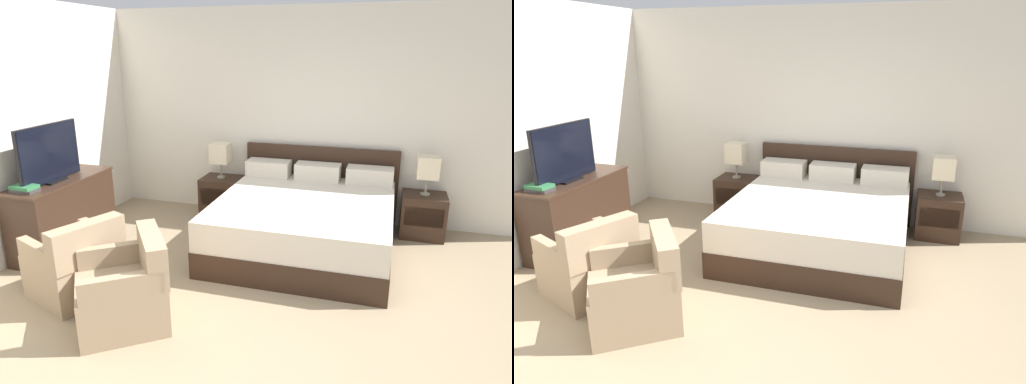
# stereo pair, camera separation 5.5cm
# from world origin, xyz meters

# --- Properties ---
(ground_plane) EXTENTS (9.65, 9.65, 0.00)m
(ground_plane) POSITION_xyz_m (0.00, 0.00, 0.00)
(ground_plane) COLOR #998466
(wall_back) EXTENTS (6.25, 0.06, 2.68)m
(wall_back) POSITION_xyz_m (0.00, 3.25, 1.34)
(wall_back) COLOR silver
(wall_back) RESTS_ON ground
(wall_left) EXTENTS (0.06, 5.02, 2.68)m
(wall_left) POSITION_xyz_m (-2.56, 1.31, 1.34)
(wall_left) COLOR silver
(wall_left) RESTS_ON ground
(bed) EXTENTS (1.96, 2.06, 0.98)m
(bed) POSITION_xyz_m (0.34, 2.20, 0.32)
(bed) COLOR #332116
(bed) RESTS_ON ground
(nightstand_left) EXTENTS (0.51, 0.44, 0.52)m
(nightstand_left) POSITION_xyz_m (-0.95, 2.94, 0.26)
(nightstand_left) COLOR #332116
(nightstand_left) RESTS_ON ground
(nightstand_right) EXTENTS (0.51, 0.44, 0.52)m
(nightstand_right) POSITION_xyz_m (1.62, 2.94, 0.26)
(nightstand_right) COLOR #332116
(nightstand_right) RESTS_ON ground
(table_lamp_left) EXTENTS (0.24, 0.24, 0.47)m
(table_lamp_left) POSITION_xyz_m (-0.95, 2.94, 0.85)
(table_lamp_left) COLOR gray
(table_lamp_left) RESTS_ON nightstand_left
(table_lamp_right) EXTENTS (0.24, 0.24, 0.47)m
(table_lamp_right) POSITION_xyz_m (1.62, 2.94, 0.85)
(table_lamp_right) COLOR gray
(table_lamp_right) RESTS_ON nightstand_right
(dresser) EXTENTS (0.48, 1.32, 0.81)m
(dresser) POSITION_xyz_m (-2.26, 1.42, 0.42)
(dresser) COLOR #332116
(dresser) RESTS_ON ground
(tv) EXTENTS (0.18, 0.87, 0.62)m
(tv) POSITION_xyz_m (-2.26, 1.32, 1.11)
(tv) COLOR black
(tv) RESTS_ON dresser
(book_red_cover) EXTENTS (0.25, 0.17, 0.04)m
(book_red_cover) POSITION_xyz_m (-2.27, 0.93, 0.83)
(book_red_cover) COLOR #383333
(book_red_cover) RESTS_ON dresser
(book_blue_cover) EXTENTS (0.25, 0.18, 0.04)m
(book_blue_cover) POSITION_xyz_m (-2.27, 0.93, 0.86)
(book_blue_cover) COLOR #2D7042
(book_blue_cover) RESTS_ON book_red_cover
(armchair_by_window) EXTENTS (0.90, 0.89, 0.76)m
(armchair_by_window) POSITION_xyz_m (-1.45, 0.57, 0.28)
(armchair_by_window) COLOR #9E8466
(armchair_by_window) RESTS_ON ground
(armchair_companion) EXTENTS (0.96, 0.96, 0.76)m
(armchair_companion) POSITION_xyz_m (-0.78, 0.30, 0.28)
(armchair_companion) COLOR #9E8466
(armchair_companion) RESTS_ON ground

